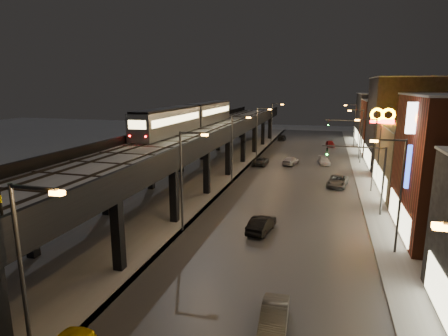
# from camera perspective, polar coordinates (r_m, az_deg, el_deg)

# --- Properties ---
(ground) EXTENTS (220.00, 220.00, 0.00)m
(ground) POSITION_cam_1_polar(r_m,az_deg,el_deg) (23.87, -17.01, -20.63)
(ground) COLOR silver
(road_surface) EXTENTS (17.00, 120.00, 0.06)m
(road_surface) POSITION_cam_1_polar(r_m,az_deg,el_deg) (53.32, 10.85, -1.67)
(road_surface) COLOR #46474D
(road_surface) RESTS_ON ground
(sidewalk_right) EXTENTS (4.00, 120.00, 0.14)m
(sidewalk_right) POSITION_cam_1_polar(r_m,az_deg,el_deg) (53.52, 21.58, -2.24)
(sidewalk_right) COLOR #9FA1A8
(sidewalk_right) RESTS_ON ground
(under_viaduct_pavement) EXTENTS (11.00, 120.00, 0.06)m
(under_viaduct_pavement) POSITION_cam_1_polar(r_m,az_deg,el_deg) (55.95, -3.05, -0.80)
(under_viaduct_pavement) COLOR #9FA1A8
(under_viaduct_pavement) RESTS_ON ground
(elevated_viaduct) EXTENTS (9.00, 100.00, 6.30)m
(elevated_viaduct) POSITION_cam_1_polar(r_m,az_deg,el_deg) (51.99, -4.23, 4.44)
(elevated_viaduct) COLOR black
(elevated_viaduct) RESTS_ON ground
(viaduct_trackbed) EXTENTS (8.40, 100.00, 0.32)m
(viaduct_trackbed) POSITION_cam_1_polar(r_m,az_deg,el_deg) (52.01, -4.21, 5.30)
(viaduct_trackbed) COLOR #B2B7C1
(viaduct_trackbed) RESTS_ON elevated_viaduct
(viaduct_parapet_streetside) EXTENTS (0.30, 100.00, 1.10)m
(viaduct_parapet_streetside) POSITION_cam_1_polar(r_m,az_deg,el_deg) (50.69, 0.47, 5.67)
(viaduct_parapet_streetside) COLOR black
(viaduct_parapet_streetside) RESTS_ON elevated_viaduct
(viaduct_parapet_far) EXTENTS (0.30, 100.00, 1.10)m
(viaduct_parapet_far) POSITION_cam_1_polar(r_m,az_deg,el_deg) (53.59, -8.60, 5.90)
(viaduct_parapet_far) COLOR black
(viaduct_parapet_far) RESTS_ON elevated_viaduct
(building_c) EXTENTS (12.20, 15.20, 8.16)m
(building_c) POSITION_cam_1_polar(r_m,az_deg,el_deg) (50.98, 29.52, 0.93)
(building_c) COLOR #857558
(building_c) RESTS_ON ground
(building_d) EXTENTS (12.20, 13.20, 14.16)m
(building_d) POSITION_cam_1_polar(r_m,az_deg,el_deg) (66.09, 26.57, 6.15)
(building_d) COLOR black
(building_d) RESTS_ON ground
(building_e) EXTENTS (12.20, 12.20, 10.16)m
(building_e) POSITION_cam_1_polar(r_m,az_deg,el_deg) (80.00, 24.59, 5.76)
(building_e) COLOR maroon
(building_e) RESTS_ON ground
(building_f) EXTENTS (12.20, 16.20, 11.16)m
(building_f) POSITION_cam_1_polar(r_m,az_deg,el_deg) (93.75, 23.34, 7.00)
(building_f) COLOR #28292D
(building_f) RESTS_ON ground
(streetlight_left_0) EXTENTS (2.57, 0.28, 9.00)m
(streetlight_left_0) POSITION_cam_1_polar(r_m,az_deg,el_deg) (18.22, -27.90, -13.69)
(streetlight_left_0) COLOR #38383A
(streetlight_left_0) RESTS_ON ground
(streetlight_left_1) EXTENTS (2.57, 0.28, 9.00)m
(streetlight_left_1) POSITION_cam_1_polar(r_m,az_deg,el_deg) (32.77, -6.09, -1.01)
(streetlight_left_1) COLOR #38383A
(streetlight_left_1) RESTS_ON ground
(streetlight_right_1) EXTENTS (2.56, 0.28, 9.00)m
(streetlight_right_1) POSITION_cam_1_polar(r_m,az_deg,el_deg) (31.04, 24.90, -2.89)
(streetlight_right_1) COLOR #38383A
(streetlight_right_1) RESTS_ON ground
(streetlight_left_2) EXTENTS (2.57, 0.28, 9.00)m
(streetlight_left_2) POSITION_cam_1_polar(r_m,az_deg,el_deg) (49.64, 1.53, 3.64)
(streetlight_left_2) COLOR #38383A
(streetlight_left_2) RESTS_ON ground
(streetlight_right_2) EXTENTS (2.56, 0.28, 9.00)m
(streetlight_right_2) POSITION_cam_1_polar(r_m,az_deg,el_deg) (48.51, 21.62, 2.56)
(streetlight_right_2) COLOR #38383A
(streetlight_right_2) RESTS_ON ground
(streetlight_left_3) EXTENTS (2.57, 0.28, 9.00)m
(streetlight_left_3) POSITION_cam_1_polar(r_m,az_deg,el_deg) (67.10, 5.27, 5.89)
(streetlight_left_3) COLOR #38383A
(streetlight_left_3) RESTS_ON ground
(streetlight_right_3) EXTENTS (2.56, 0.28, 9.00)m
(streetlight_right_3) POSITION_cam_1_polar(r_m,az_deg,el_deg) (66.27, 20.08, 5.11)
(streetlight_right_3) COLOR #38383A
(streetlight_right_3) RESTS_ON ground
(streetlight_left_4) EXTENTS (2.57, 0.28, 9.00)m
(streetlight_left_4) POSITION_cam_1_polar(r_m,az_deg,el_deg) (84.79, 7.46, 7.20)
(streetlight_left_4) COLOR #38383A
(streetlight_left_4) RESTS_ON ground
(streetlight_right_4) EXTENTS (2.56, 0.28, 9.00)m
(streetlight_right_4) POSITION_cam_1_polar(r_m,az_deg,el_deg) (84.13, 19.18, 6.58)
(streetlight_right_4) COLOR #38383A
(streetlight_right_4) RESTS_ON ground
(traffic_light_rig_a) EXTENTS (6.10, 0.34, 7.00)m
(traffic_light_rig_a) POSITION_cam_1_polar(r_m,az_deg,el_deg) (39.75, 21.54, -0.53)
(traffic_light_rig_a) COLOR #38383A
(traffic_light_rig_a) RESTS_ON ground
(traffic_light_rig_b) EXTENTS (6.10, 0.34, 7.00)m
(traffic_light_rig_b) POSITION_cam_1_polar(r_m,az_deg,el_deg) (69.26, 19.11, 4.85)
(traffic_light_rig_b) COLOR #38383A
(traffic_light_rig_b) RESTS_ON ground
(subway_train) EXTENTS (2.85, 34.34, 3.41)m
(subway_train) POSITION_cam_1_polar(r_m,az_deg,el_deg) (57.36, -4.91, 7.88)
(subway_train) COLOR gray
(subway_train) RESTS_ON viaduct_trackbed
(car_near_white) EXTENTS (2.17, 4.53, 1.43)m
(car_near_white) POSITION_cam_1_polar(r_m,az_deg,el_deg) (33.79, 5.72, -8.61)
(car_near_white) COLOR black
(car_near_white) RESTS_ON ground
(car_mid_silver) EXTENTS (2.34, 5.00, 1.38)m
(car_mid_silver) POSITION_cam_1_polar(r_m,az_deg,el_deg) (62.04, 5.56, 1.10)
(car_mid_silver) COLOR #393A3B
(car_mid_silver) RESTS_ON ground
(car_mid_dark) EXTENTS (2.84, 4.79, 1.30)m
(car_mid_dark) POSITION_cam_1_polar(r_m,az_deg,el_deg) (62.67, 10.13, 1.04)
(car_mid_dark) COLOR #B4B3C4
(car_mid_dark) RESTS_ON ground
(car_far_white) EXTENTS (1.64, 4.00, 1.36)m
(car_far_white) POSITION_cam_1_polar(r_m,az_deg,el_deg) (91.09, 8.81, 4.62)
(car_far_white) COLOR black
(car_far_white) RESTS_ON ground
(car_onc_silver) EXTENTS (1.58, 4.08, 1.33)m
(car_onc_silver) POSITION_cam_1_polar(r_m,az_deg,el_deg) (21.65, 7.63, -21.83)
(car_onc_silver) COLOR #4A4B4D
(car_onc_silver) RESTS_ON ground
(car_onc_dark) EXTENTS (3.01, 5.21, 1.37)m
(car_onc_dark) POSITION_cam_1_polar(r_m,az_deg,el_deg) (50.63, 16.90, -1.98)
(car_onc_dark) COLOR #555558
(car_onc_dark) RESTS_ON ground
(car_onc_white) EXTENTS (2.28, 4.40, 1.22)m
(car_onc_white) POSITION_cam_1_polar(r_m,az_deg,el_deg) (64.10, 15.00, 1.02)
(car_onc_white) COLOR silver
(car_onc_white) RESTS_ON ground
(car_onc_red) EXTENTS (2.16, 4.05, 1.31)m
(car_onc_red) POSITION_cam_1_polar(r_m,az_deg,el_deg) (83.21, 15.87, 3.55)
(car_onc_red) COLOR maroon
(car_onc_red) RESTS_ON ground
(sign_mcdonalds) EXTENTS (3.00, 0.50, 10.08)m
(sign_mcdonalds) POSITION_cam_1_polar(r_m,az_deg,el_deg) (51.52, 22.93, 6.33)
(sign_mcdonalds) COLOR #38383A
(sign_mcdonalds) RESTS_ON ground
(sign_citgo) EXTENTS (2.44, 0.39, 11.58)m
(sign_citgo) POSITION_cam_1_polar(r_m,az_deg,el_deg) (33.07, 27.86, 4.25)
(sign_citgo) COLOR #38383A
(sign_citgo) RESTS_ON ground
(sign_carwash) EXTENTS (1.58, 0.35, 8.19)m
(sign_carwash) POSITION_cam_1_polar(r_m,az_deg,el_deg) (33.96, 27.19, -0.95)
(sign_carwash) COLOR #38383A
(sign_carwash) RESTS_ON ground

